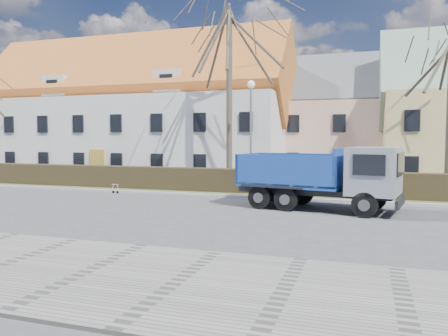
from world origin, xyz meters
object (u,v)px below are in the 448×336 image
(dump_truck, at_px, (312,177))
(parked_car_a, at_px, (103,172))
(streetlight, at_px, (251,136))
(cart_frame, at_px, (113,188))

(dump_truck, height_order, parked_car_a, dump_truck)
(parked_car_a, bearing_deg, dump_truck, -93.78)
(dump_truck, bearing_deg, streetlight, 140.19)
(streetlight, distance_m, cart_frame, 8.22)
(dump_truck, distance_m, cart_frame, 11.36)
(streetlight, height_order, cart_frame, streetlight)
(streetlight, xyz_separation_m, parked_car_a, (-11.56, 2.89, -2.57))
(parked_car_a, bearing_deg, streetlight, -81.56)
(cart_frame, xyz_separation_m, parked_car_a, (-4.42, 5.78, 0.31))
(cart_frame, distance_m, parked_car_a, 7.28)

